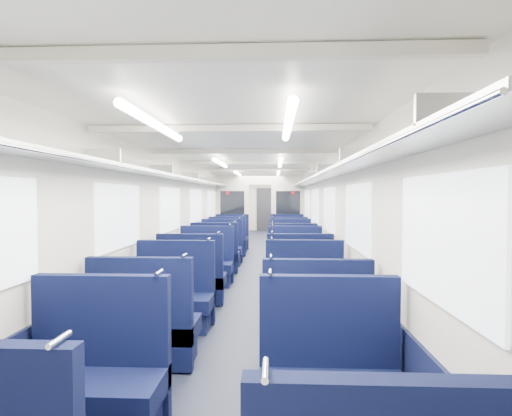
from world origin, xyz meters
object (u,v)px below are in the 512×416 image
(seat_2, at_px, (94,384))
(seat_8, at_px, (192,281))
(seat_10, at_px, (206,266))
(seat_19, at_px, (287,239))
(seat_15, at_px, (290,250))
(end_door, at_px, (265,209))
(bulkhead, at_px, (260,209))
(seat_12, at_px, (215,257))
(seat_11, at_px, (295,267))
(seat_9, at_px, (299,281))
(seat_16, at_px, (228,243))
(seat_17, at_px, (289,244))
(seat_4, at_px, (145,331))
(seat_18, at_px, (232,239))
(seat_6, at_px, (174,301))
(seat_5, at_px, (316,335))
(seat_13, at_px, (293,258))
(seat_3, at_px, (331,386))
(seat_7, at_px, (305,300))
(seat_14, at_px, (221,250))

(seat_2, height_order, seat_8, same)
(seat_10, relative_size, seat_19, 1.00)
(seat_8, height_order, seat_15, same)
(end_door, distance_m, bulkhead, 6.23)
(seat_12, bearing_deg, seat_11, -34.72)
(seat_2, relative_size, seat_19, 1.00)
(seat_9, distance_m, seat_12, 2.89)
(seat_2, distance_m, seat_16, 8.11)
(seat_11, height_order, seat_17, same)
(bulkhead, relative_size, seat_17, 2.49)
(seat_2, xyz_separation_m, seat_4, (0.00, 1.10, 0.00))
(end_door, distance_m, seat_18, 6.99)
(seat_8, relative_size, seat_15, 1.00)
(seat_6, distance_m, seat_10, 2.40)
(seat_5, distance_m, seat_16, 7.24)
(seat_8, xyz_separation_m, seat_12, (0.00, 2.45, 0.00))
(seat_6, xyz_separation_m, seat_18, (0.00, 6.91, 0.00))
(seat_9, xyz_separation_m, seat_13, (0.00, 2.22, 0.00))
(seat_12, relative_size, seat_13, 1.00)
(seat_8, distance_m, seat_12, 2.45)
(seat_8, relative_size, seat_12, 1.00)
(seat_3, bearing_deg, seat_6, 127.42)
(seat_9, bearing_deg, seat_19, 90.00)
(end_door, relative_size, seat_6, 1.78)
(end_door, height_order, seat_16, end_door)
(seat_13, distance_m, seat_18, 3.85)
(bulkhead, bearing_deg, seat_3, -85.14)
(seat_7, relative_size, seat_17, 1.00)
(seat_6, bearing_deg, end_door, 86.56)
(seat_6, relative_size, seat_7, 1.00)
(seat_7, xyz_separation_m, seat_14, (-1.66, 4.44, 0.00))
(seat_2, height_order, seat_5, same)
(seat_10, distance_m, seat_19, 4.96)
(seat_17, bearing_deg, seat_6, -106.09)
(end_door, xyz_separation_m, seat_10, (-0.83, -11.42, -0.65))
(seat_12, xyz_separation_m, seat_13, (1.66, -0.14, 0.00))
(seat_16, bearing_deg, seat_15, -36.27)
(seat_2, relative_size, seat_13, 1.00)
(bulkhead, distance_m, seat_10, 5.34)
(end_door, distance_m, seat_2, 16.07)
(bulkhead, xyz_separation_m, seat_13, (0.83, -4.15, -0.89))
(end_door, relative_size, seat_11, 1.78)
(seat_4, distance_m, seat_6, 1.12)
(seat_14, relative_size, seat_15, 1.00)
(seat_18, bearing_deg, seat_10, -90.00)
(seat_5, relative_size, seat_13, 1.00)
(seat_19, bearing_deg, seat_8, -105.61)
(seat_4, bearing_deg, seat_19, 78.54)
(seat_19, bearing_deg, seat_17, -90.00)
(seat_8, bearing_deg, seat_6, -90.00)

